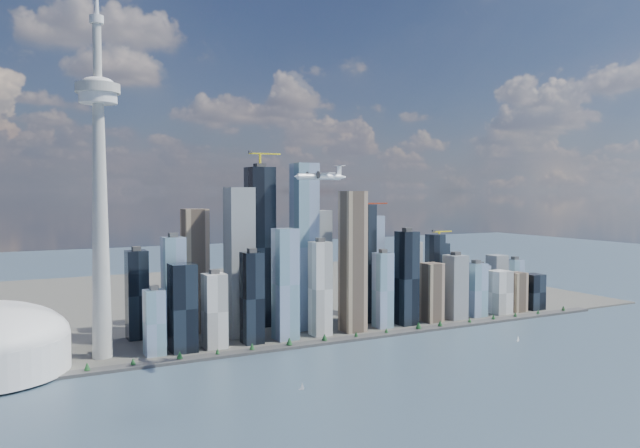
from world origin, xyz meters
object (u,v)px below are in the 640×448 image
needle_tower (99,181)px  sailboat_west (302,387)px  airplane (320,176)px  sailboat_east (518,339)px

needle_tower → sailboat_west: needle_tower is taller
needle_tower → airplane: size_ratio=7.46×
airplane → sailboat_east: bearing=-4.0°
airplane → sailboat_east: 408.51m
needle_tower → airplane: 293.13m
needle_tower → sailboat_west: (178.15, -235.68, -232.97)m
needle_tower → airplane: bearing=-38.6°
needle_tower → airplane: needle_tower is taller
sailboat_west → airplane: bearing=65.0°
sailboat_west → sailboat_east: (383.17, 54.20, 0.17)m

